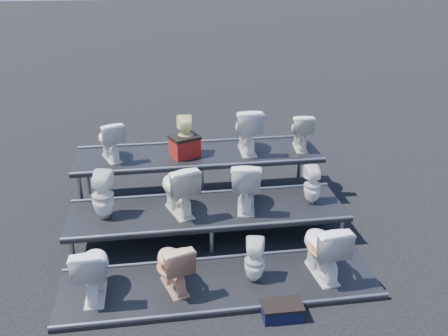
{
  "coord_description": "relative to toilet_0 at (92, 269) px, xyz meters",
  "views": [
    {
      "loc": [
        -0.74,
        -6.68,
        4.12
      ],
      "look_at": [
        0.27,
        0.1,
        1.1
      ],
      "focal_mm": 40.0,
      "sensor_mm": 36.0,
      "label": 1
    }
  ],
  "objects": [
    {
      "name": "tier_back",
      "position": [
        1.61,
        2.6,
        -0.02
      ],
      "size": [
        4.2,
        1.2,
        0.86
      ],
      "primitive_type": "cube",
      "color": "black",
      "rests_on": "ground"
    },
    {
      "name": "tier_mid",
      "position": [
        1.61,
        1.3,
        -0.22
      ],
      "size": [
        4.2,
        1.2,
        0.46
      ],
      "primitive_type": "cube",
      "color": "black",
      "rests_on": "ground"
    },
    {
      "name": "toilet_5",
      "position": [
        1.17,
        1.3,
        0.41
      ],
      "size": [
        0.67,
        0.89,
        0.8
      ],
      "primitive_type": "imported",
      "rotation": [
        0.0,
        0.0,
        3.46
      ],
      "color": "silver",
      "rests_on": "tier_mid"
    },
    {
      "name": "toilet_2",
      "position": [
        2.07,
        0.0,
        -0.09
      ],
      "size": [
        0.33,
        0.34,
        0.61
      ],
      "primitive_type": "imported",
      "rotation": [
        0.0,
        0.0,
        2.9
      ],
      "color": "white",
      "rests_on": "tier_front"
    },
    {
      "name": "toilet_9",
      "position": [
        1.4,
        2.6,
        0.75
      ],
      "size": [
        0.31,
        0.32,
        0.67
      ],
      "primitive_type": "imported",
      "rotation": [
        0.0,
        0.0,
        3.16
      ],
      "color": "#EFE89D",
      "rests_on": "tier_back"
    },
    {
      "name": "toilet_7",
      "position": [
        3.25,
        1.3,
        0.31
      ],
      "size": [
        0.27,
        0.28,
        0.6
      ],
      "primitive_type": "imported",
      "rotation": [
        0.0,
        0.0,
        3.13
      ],
      "color": "white",
      "rests_on": "tier_mid"
    },
    {
      "name": "ground",
      "position": [
        1.61,
        1.3,
        -0.45
      ],
      "size": [
        80.0,
        80.0,
        0.0
      ],
      "primitive_type": "plane",
      "color": "black",
      "rests_on": "ground"
    },
    {
      "name": "tier_front",
      "position": [
        1.61,
        0.0,
        -0.42
      ],
      "size": [
        4.2,
        1.2,
        0.06
      ],
      "primitive_type": "cube",
      "color": "black",
      "rests_on": "ground"
    },
    {
      "name": "toilet_11",
      "position": [
        3.42,
        2.6,
        0.74
      ],
      "size": [
        0.45,
        0.69,
        0.66
      ],
      "primitive_type": "imported",
      "rotation": [
        0.0,
        0.0,
        3.02
      ],
      "color": "silver",
      "rests_on": "tier_back"
    },
    {
      "name": "toilet_3",
      "position": [
        3.0,
        0.0,
        0.03
      ],
      "size": [
        0.54,
        0.86,
        0.83
      ],
      "primitive_type": "imported",
      "rotation": [
        0.0,
        0.0,
        3.24
      ],
      "color": "white",
      "rests_on": "tier_front"
    },
    {
      "name": "toilet_6",
      "position": [
        2.2,
        1.3,
        0.41
      ],
      "size": [
        0.58,
        0.85,
        0.8
      ],
      "primitive_type": "imported",
      "rotation": [
        0.0,
        0.0,
        2.95
      ],
      "color": "white",
      "rests_on": "tier_mid"
    },
    {
      "name": "toilet_0",
      "position": [
        0.0,
        0.0,
        0.0
      ],
      "size": [
        0.44,
        0.77,
        0.78
      ],
      "primitive_type": "imported",
      "rotation": [
        0.0,
        0.0,
        3.13
      ],
      "color": "white",
      "rests_on": "tier_front"
    },
    {
      "name": "red_crate",
      "position": [
        1.37,
        2.53,
        0.57
      ],
      "size": [
        0.54,
        0.5,
        0.32
      ],
      "primitive_type": "cube",
      "rotation": [
        0.0,
        0.0,
        0.39
      ],
      "color": "maroon",
      "rests_on": "tier_back"
    },
    {
      "name": "toilet_8",
      "position": [
        0.13,
        2.6,
        0.75
      ],
      "size": [
        0.58,
        0.75,
        0.68
      ],
      "primitive_type": "imported",
      "rotation": [
        0.0,
        0.0,
        3.49
      ],
      "color": "white",
      "rests_on": "tier_back"
    },
    {
      "name": "toilet_4",
      "position": [
        0.07,
        1.3,
        0.37
      ],
      "size": [
        0.38,
        0.39,
        0.72
      ],
      "primitive_type": "imported",
      "rotation": [
        0.0,
        0.0,
        2.95
      ],
      "color": "white",
      "rests_on": "tier_mid"
    },
    {
      "name": "toilet_1",
      "position": [
        1.01,
        0.0,
        -0.03
      ],
      "size": [
        0.58,
        0.78,
        0.71
      ],
      "primitive_type": "imported",
      "rotation": [
        0.0,
        0.0,
        3.43
      ],
      "color": "tan",
      "rests_on": "tier_front"
    },
    {
      "name": "toilet_10",
      "position": [
        2.46,
        2.6,
        0.81
      ],
      "size": [
        0.47,
        0.8,
        0.81
      ],
      "primitive_type": "imported",
      "rotation": [
        0.0,
        0.0,
        3.12
      ],
      "color": "white",
      "rests_on": "tier_back"
    },
    {
      "name": "step_stool",
      "position": [
        2.27,
        -0.71,
        -0.36
      ],
      "size": [
        0.48,
        0.29,
        0.17
      ],
      "primitive_type": "cube",
      "rotation": [
        0.0,
        0.0,
        -0.01
      ],
      "color": "black",
      "rests_on": "ground"
    }
  ]
}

